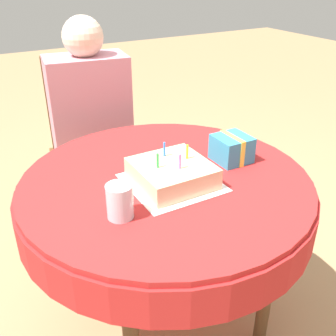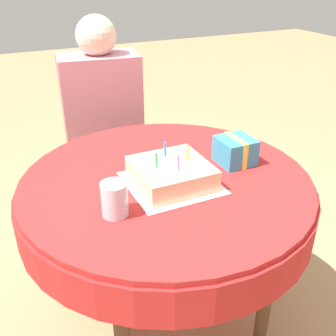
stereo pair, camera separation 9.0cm
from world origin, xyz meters
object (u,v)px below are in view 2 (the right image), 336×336
(chair, at_px, (103,139))
(person, at_px, (103,112))
(birthday_cake, at_px, (172,173))
(gift_box, at_px, (235,151))
(drinking_glass, at_px, (115,199))

(chair, height_order, person, person)
(birthday_cake, bearing_deg, gift_box, 7.76)
(chair, height_order, gift_box, chair)
(drinking_glass, height_order, gift_box, drinking_glass)
(person, xyz_separation_m, gift_box, (0.26, -0.79, 0.07))
(person, distance_m, drinking_glass, 0.95)
(chair, relative_size, person, 0.82)
(chair, distance_m, birthday_cake, 0.96)
(chair, relative_size, gift_box, 7.35)
(chair, height_order, birthday_cake, chair)
(drinking_glass, bearing_deg, chair, 76.13)
(person, bearing_deg, gift_box, -63.03)
(birthday_cake, xyz_separation_m, gift_box, (0.27, 0.04, 0.01))
(drinking_glass, relative_size, gift_box, 0.81)
(birthday_cake, relative_size, gift_box, 1.84)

